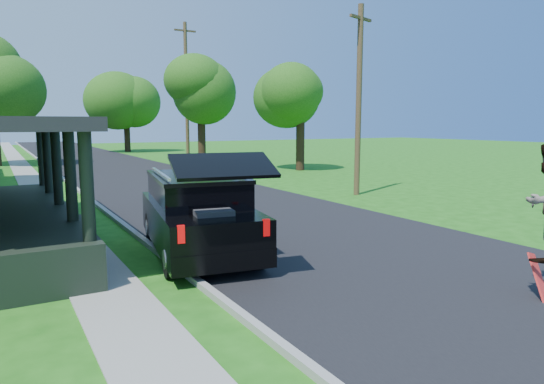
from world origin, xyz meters
TOP-DOWN VIEW (x-y plane):
  - ground at (0.00, 0.00)m, footprint 140.00×140.00m
  - street at (0.00, 20.00)m, footprint 8.00×120.00m
  - curb at (-4.05, 20.00)m, footprint 0.15×120.00m
  - sidewalk at (-5.60, 20.00)m, footprint 1.30×120.00m
  - black_suv at (-3.20, 2.68)m, footprint 2.80×5.52m
  - skateboard at (0.84, -3.00)m, footprint 0.43×0.52m
  - tree_right_near at (9.97, 18.58)m, footprint 4.99×5.08m
  - tree_right_mid at (6.69, 27.36)m, footprint 5.58×5.43m
  - tree_right_far at (5.34, 45.35)m, footprint 7.89×8.07m
  - utility_pole_near at (6.09, 8.19)m, footprint 1.44×0.55m
  - utility_pole_far at (7.00, 31.17)m, footprint 1.83×0.30m

SIDE VIEW (x-z plane):
  - ground at x=0.00m, z-range 0.00..0.00m
  - street at x=0.00m, z-range -0.01..0.01m
  - curb at x=-4.05m, z-range -0.06..0.06m
  - sidewalk at x=-5.60m, z-range -0.01..0.01m
  - skateboard at x=0.84m, z-range -0.11..0.74m
  - black_suv at x=-3.20m, z-range -0.29..2.17m
  - utility_pole_near at x=6.09m, z-range 0.13..7.93m
  - tree_right_near at x=9.97m, z-range 1.30..8.60m
  - utility_pole_far at x=7.00m, z-range 0.17..11.33m
  - tree_right_far at x=5.34m, z-range 1.22..10.52m
  - tree_right_mid at x=6.69m, z-range 1.48..10.28m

